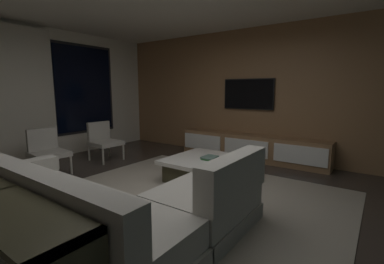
{
  "coord_description": "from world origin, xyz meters",
  "views": [
    {
      "loc": [
        -2.37,
        -2.08,
        1.43
      ],
      "look_at": [
        1.22,
        0.47,
        0.74
      ],
      "focal_mm": 25.08,
      "sensor_mm": 36.0,
      "label": 1
    }
  ],
  "objects": [
    {
      "name": "floor",
      "position": [
        0.0,
        0.0,
        0.0
      ],
      "size": [
        9.2,
        9.2,
        0.0
      ],
      "primitive_type": "plane",
      "color": "#332B26"
    },
    {
      "name": "book_stack_on_coffee_table",
      "position": [
        1.12,
        0.07,
        0.39
      ],
      "size": [
        0.25,
        0.21,
        0.05
      ],
      "color": "green",
      "rests_on": "coffee_table"
    },
    {
      "name": "back_wall_with_window",
      "position": [
        -0.06,
        3.62,
        1.34
      ],
      "size": [
        6.6,
        0.3,
        2.7
      ],
      "color": "silver",
      "rests_on": "floor"
    },
    {
      "name": "sectional_couch",
      "position": [
        -0.87,
        -0.06,
        0.29
      ],
      "size": [
        1.98,
        2.5,
        0.82
      ],
      "color": "gray",
      "rests_on": "floor"
    },
    {
      "name": "area_rug",
      "position": [
        0.35,
        -0.1,
        0.01
      ],
      "size": [
        3.2,
        3.8,
        0.01
      ],
      "primitive_type": "cube",
      "color": "gray",
      "rests_on": "floor"
    },
    {
      "name": "media_wall",
      "position": [
        3.06,
        0.0,
        1.35
      ],
      "size": [
        0.12,
        7.8,
        2.7
      ],
      "color": "#8E6642",
      "rests_on": "floor"
    },
    {
      "name": "accent_chair_near_window",
      "position": [
        1.0,
        2.57,
        0.43
      ],
      "size": [
        0.57,
        0.59,
        0.78
      ],
      "color": "#B2ADA0",
      "rests_on": "floor"
    },
    {
      "name": "media_console",
      "position": [
        2.77,
        0.05,
        0.25
      ],
      "size": [
        0.46,
        3.1,
        0.52
      ],
      "color": "#8E6642",
      "rests_on": "floor"
    },
    {
      "name": "mounted_tv",
      "position": [
        2.95,
        0.25,
        1.35
      ],
      "size": [
        0.05,
        1.1,
        0.64
      ],
      "color": "black"
    },
    {
      "name": "accent_chair_by_curtain",
      "position": [
        -0.16,
        2.54,
        0.43
      ],
      "size": [
        0.58,
        0.6,
        0.78
      ],
      "color": "#B2ADA0",
      "rests_on": "floor"
    },
    {
      "name": "coffee_table",
      "position": [
        1.13,
        0.13,
        0.19
      ],
      "size": [
        1.16,
        1.16,
        0.36
      ],
      "color": "#3B3724",
      "rests_on": "floor"
    }
  ]
}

